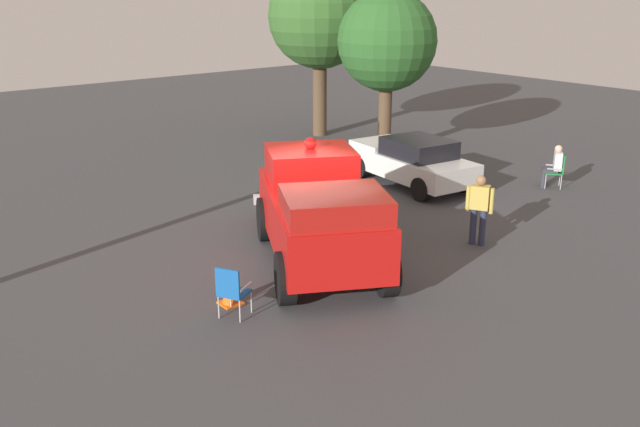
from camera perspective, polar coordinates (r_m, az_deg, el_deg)
The scene contains 10 objects.
ground_plane at distance 15.36m, azimuth -1.28°, elevation -4.00°, with size 60.00×60.00×0.00m, color #424244.
vintage_fire_truck at distance 15.02m, azimuth -0.16°, elevation 0.35°, with size 6.26×4.77×2.59m.
classic_hot_rod at distance 21.17m, azimuth 7.46°, elevation 4.36°, with size 4.55×2.37×1.46m.
lawn_chair_near_truck at distance 21.87m, azimuth 18.96°, elevation 3.53°, with size 0.69×0.69×1.02m.
lawn_chair_by_car at distance 12.77m, azimuth -7.31°, elevation -6.14°, with size 0.67×0.67×1.02m.
spectator_seated at distance 21.83m, azimuth 18.65°, elevation 3.83°, with size 0.65×0.62×1.29m.
spectator_standing at distance 16.45m, azimuth 12.94°, elevation 0.66°, with size 0.61×0.43×1.68m.
oak_tree_left at distance 27.45m, azimuth -0.02°, elevation 15.82°, with size 3.97×3.97×6.59m.
oak_tree_right at distance 24.34m, azimuth 5.53°, elevation 13.83°, with size 3.39×3.39×5.64m.
traffic_cone at distance 13.43m, azimuth -7.40°, elevation -6.18°, with size 0.40×0.40×0.64m.
Camera 1 is at (-11.18, 8.72, 5.90)m, focal length 39.00 mm.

